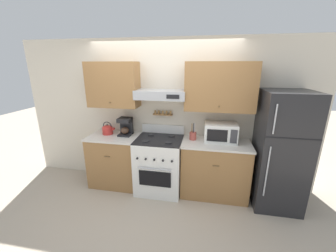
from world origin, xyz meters
The scene contains 10 objects.
ground_plane centered at (0.00, 0.00, 0.00)m, with size 16.00×16.00×0.00m, color #B2A38E.
wall_back centered at (0.04, 0.57, 1.44)m, with size 5.20×0.46×2.55m.
counter_left centered at (-0.82, 0.31, 0.46)m, with size 0.88×0.61×0.93m.
counter_right centered at (0.93, 0.31, 0.46)m, with size 1.09×0.61×0.93m.
stove_range centered at (0.00, 0.26, 0.48)m, with size 0.76×0.70×1.10m.
refrigerator centered at (1.86, 0.24, 0.89)m, with size 0.67×0.73×1.78m.
tea_kettle centered at (-0.97, 0.38, 1.01)m, with size 0.24×0.19×0.23m.
coffee_maker centered at (-0.64, 0.41, 1.08)m, with size 0.22×0.23×0.31m.
microwave centered at (0.99, 0.40, 1.08)m, with size 0.51×0.36×0.30m.
utensil_crock centered at (0.55, 0.38, 1.00)m, with size 0.11×0.11×0.28m.
Camera 1 is at (0.74, -2.85, 2.13)m, focal length 22.00 mm.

